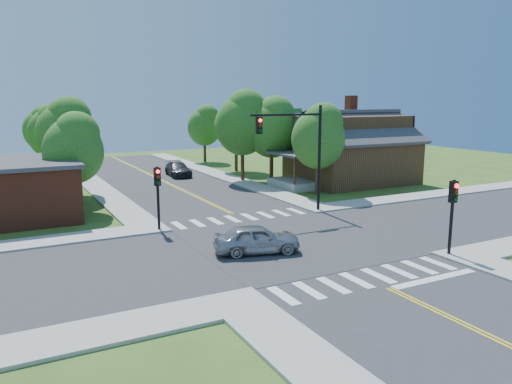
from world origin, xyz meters
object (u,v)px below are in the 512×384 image
signal_pole_se (453,203)px  signal_pole_nw (158,186)px  signal_mast_ne (298,142)px  car_dgrey (178,170)px  car_silver (257,240)px  house_ne (351,146)px

signal_pole_se → signal_pole_nw: bearing=135.0°
signal_mast_ne → car_dgrey: size_ratio=1.47×
signal_pole_se → car_silver: (-8.15, 4.77, -1.94)m
signal_pole_nw → house_ne: (20.71, 8.66, 0.67)m
signal_mast_ne → signal_pole_se: bearing=-81.4°
signal_mast_ne → house_ne: bearing=37.7°
signal_pole_se → signal_mast_ne: bearing=98.6°
signal_pole_nw → car_dgrey: bearing=68.0°
signal_pole_nw → car_dgrey: size_ratio=0.78×
car_silver → signal_mast_ne: bearing=-29.3°
signal_pole_se → signal_pole_nw: same height
car_silver → car_dgrey: (4.79, 25.87, -0.04)m
signal_mast_ne → house_ne: signal_mast_ne is taller
car_silver → car_dgrey: bearing=5.4°
house_ne → signal_pole_nw: bearing=-157.3°
signal_mast_ne → signal_pole_nw: signal_mast_ne is taller
signal_pole_se → car_dgrey: signal_pole_se is taller
house_ne → car_dgrey: bearing=140.0°
signal_pole_se → car_silver: 9.64m
house_ne → signal_mast_ne: bearing=-142.3°
signal_pole_nw → car_silver: bearing=-64.6°
signal_pole_nw → signal_mast_ne: bearing=0.1°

